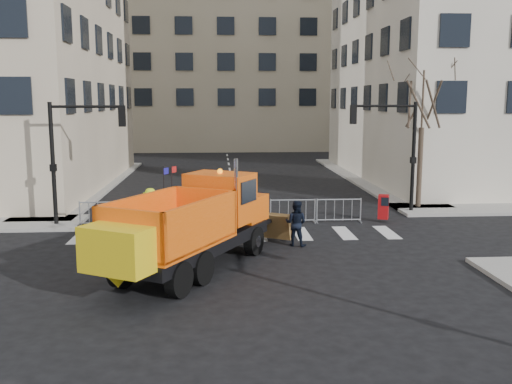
{
  "coord_description": "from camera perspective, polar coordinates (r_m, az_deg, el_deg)",
  "views": [
    {
      "loc": [
        -0.92,
        -17.35,
        5.46
      ],
      "look_at": [
        0.41,
        2.5,
        2.26
      ],
      "focal_mm": 40.0,
      "sensor_mm": 36.0,
      "label": 1
    }
  ],
  "objects": [
    {
      "name": "newspaper_box",
      "position": [
        26.42,
        12.62,
        -1.46
      ],
      "size": [
        0.57,
        0.54,
        1.1
      ],
      "primitive_type": "cube",
      "rotation": [
        0.0,
        0.0,
        -0.38
      ],
      "color": "#9F0C0F",
      "rests_on": "sidewalk_back"
    },
    {
      "name": "street_tree",
      "position": [
        29.68,
        16.19,
        5.49
      ],
      "size": [
        3.0,
        3.0,
        7.5
      ],
      "primitive_type": null,
      "color": "#382B21",
      "rests_on": "ground"
    },
    {
      "name": "ground",
      "position": [
        18.21,
        -0.76,
        -8.3
      ],
      "size": [
        120.0,
        120.0,
        0.0
      ],
      "primitive_type": "plane",
      "color": "black",
      "rests_on": "ground"
    },
    {
      "name": "plow_truck",
      "position": [
        18.3,
        -6.6,
        -3.12
      ],
      "size": [
        6.6,
        9.25,
        3.58
      ],
      "rotation": [
        0.0,
        0.0,
        1.07
      ],
      "color": "black",
      "rests_on": "ground"
    },
    {
      "name": "building_far",
      "position": [
        69.67,
        -3.16,
        14.52
      ],
      "size": [
        30.0,
        18.0,
        24.0
      ],
      "primitive_type": "cube",
      "color": "tan",
      "rests_on": "ground"
    },
    {
      "name": "crowd_barriers",
      "position": [
        25.43,
        -3.37,
        -2.0
      ],
      "size": [
        12.6,
        0.6,
        1.1
      ],
      "primitive_type": null,
      "color": "#9EA0A5",
      "rests_on": "ground"
    },
    {
      "name": "cop_c",
      "position": [
        22.81,
        0.6,
        -2.32
      ],
      "size": [
        0.97,
        1.16,
        1.85
      ],
      "primitive_type": "imported",
      "rotation": [
        0.0,
        0.0,
        4.14
      ],
      "color": "black",
      "rests_on": "ground"
    },
    {
      "name": "sidewalk_back",
      "position": [
        26.42,
        -1.75,
        -2.62
      ],
      "size": [
        64.0,
        5.0,
        0.15
      ],
      "primitive_type": "cube",
      "color": "gray",
      "rests_on": "ground"
    },
    {
      "name": "worker",
      "position": [
        24.74,
        -10.5,
        -1.49
      ],
      "size": [
        1.09,
        0.68,
        1.62
      ],
      "primitive_type": "imported",
      "rotation": [
        0.0,
        0.0,
        0.08
      ],
      "color": "#DAF71D",
      "rests_on": "sidewalk_back"
    },
    {
      "name": "cop_a",
      "position": [
        23.42,
        -2.25,
        -1.99
      ],
      "size": [
        0.82,
        0.75,
        1.88
      ],
      "primitive_type": "imported",
      "rotation": [
        0.0,
        0.0,
        3.71
      ],
      "color": "black",
      "rests_on": "ground"
    },
    {
      "name": "traffic_light_left",
      "position": [
        25.99,
        -19.63,
        2.52
      ],
      "size": [
        0.18,
        0.18,
        5.4
      ],
      "primitive_type": "cylinder",
      "color": "black",
      "rests_on": "ground"
    },
    {
      "name": "cop_b",
      "position": [
        21.62,
        4.01,
        -3.13
      ],
      "size": [
        1.04,
        0.95,
        1.74
      ],
      "primitive_type": "imported",
      "rotation": [
        0.0,
        0.0,
        2.72
      ],
      "color": "black",
      "rests_on": "ground"
    },
    {
      "name": "traffic_light_right",
      "position": [
        28.59,
        15.46,
        3.28
      ],
      "size": [
        0.18,
        0.18,
        5.4
      ],
      "primitive_type": "cylinder",
      "color": "black",
      "rests_on": "ground"
    }
  ]
}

